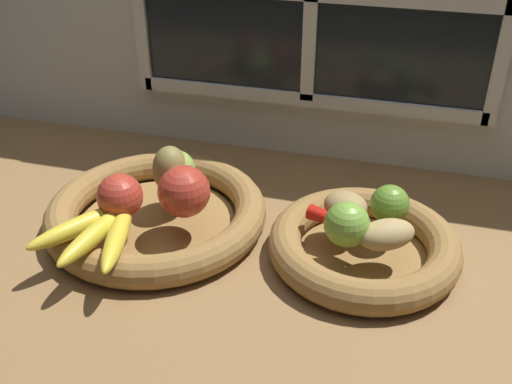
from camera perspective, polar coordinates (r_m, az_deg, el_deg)
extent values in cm
cube|color=olive|center=(95.18, 1.28, -4.98)|extent=(140.00, 90.00, 3.00)
cube|color=silver|center=(109.39, 5.50, 16.79)|extent=(140.00, 3.00, 55.00)
cube|color=white|center=(112.03, 4.85, 8.80)|extent=(64.00, 1.20, 2.40)
cylinder|color=olive|center=(97.84, -9.36, -2.88)|extent=(24.78, 24.78, 1.00)
torus|color=olive|center=(96.75, -9.46, -1.92)|extent=(35.17, 35.17, 4.95)
cylinder|color=olive|center=(90.91, 10.13, -5.98)|extent=(19.15, 19.15, 1.00)
torus|color=olive|center=(89.74, 10.24, -4.98)|extent=(28.30, 28.30, 4.95)
sphere|color=#99B74C|center=(96.10, -7.73, 2.06)|extent=(6.67, 6.67, 6.67)
sphere|color=#B73828|center=(90.55, -12.85, -0.42)|extent=(6.88, 6.88, 6.88)
sphere|color=#B73828|center=(89.16, -6.89, 0.05)|extent=(7.89, 7.89, 7.89)
ellipsoid|color=olive|center=(95.17, -8.16, 2.13)|extent=(7.06, 7.37, 7.88)
ellipsoid|color=yellow|center=(89.20, -16.45, -3.11)|extent=(10.88, 15.28, 2.76)
ellipsoid|color=yellow|center=(87.00, -15.07, -3.84)|extent=(5.13, 16.48, 2.76)
ellipsoid|color=yellow|center=(85.68, -13.10, -4.14)|extent=(6.78, 16.42, 2.76)
sphere|color=brown|center=(92.21, -12.07, -1.20)|extent=(2.48, 2.48, 2.48)
ellipsoid|color=tan|center=(84.57, 12.34, -3.98)|extent=(9.67, 8.62, 4.16)
ellipsoid|color=#A38451|center=(89.56, 8.55, -1.35)|extent=(8.09, 7.46, 4.14)
sphere|color=#7AAD3D|center=(83.59, 8.66, -3.06)|extent=(6.43, 6.43, 6.43)
sphere|color=olive|center=(89.74, 12.64, -1.13)|extent=(5.76, 5.76, 5.76)
cone|color=red|center=(86.62, 9.38, -3.39)|extent=(14.81, 7.22, 2.40)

